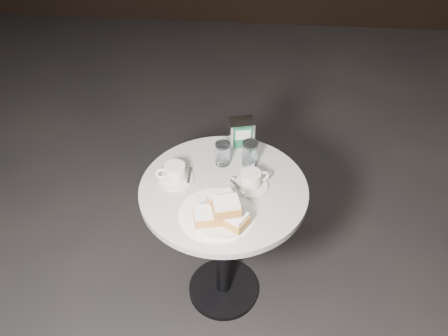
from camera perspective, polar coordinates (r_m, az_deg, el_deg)
ground at (r=2.38m, az=-0.05°, el=-15.63°), size 7.00×7.00×0.00m
cafe_table at (r=1.95m, az=-0.05°, el=-6.70°), size 0.70×0.70×0.74m
sugar_spill at (r=1.69m, az=-1.00°, el=-6.06°), size 0.32×0.32×0.00m
beignet_plate at (r=1.64m, az=-0.27°, el=-5.86°), size 0.22×0.22×0.13m
coffee_cup_left at (r=1.83m, az=-6.42°, el=-0.73°), size 0.19×0.19×0.08m
coffee_cup_right at (r=1.79m, az=3.53°, el=-1.64°), size 0.19×0.19×0.08m
water_glass_left at (r=1.89m, az=-0.17°, el=1.88°), size 0.07×0.07×0.11m
water_glass_right at (r=1.89m, az=3.43°, el=1.91°), size 0.08×0.08×0.11m
napkin_dispenser at (r=1.99m, az=2.26°, el=4.63°), size 0.13×0.11×0.13m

